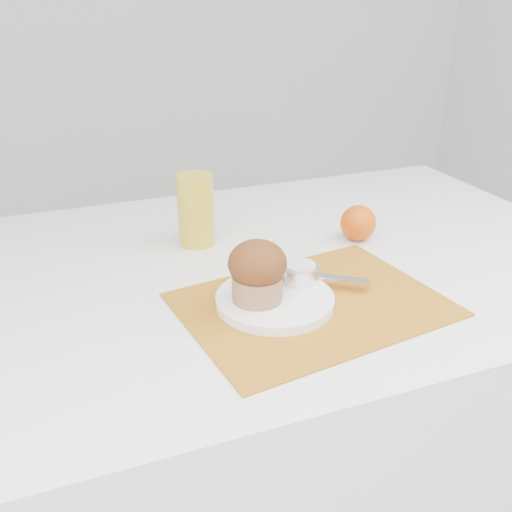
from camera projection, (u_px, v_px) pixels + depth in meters
name	position (u px, v px, depth m)	size (l,w,h in m)	color
table	(279.00, 419.00, 1.19)	(1.20, 0.80, 0.75)	white
placemat	(312.00, 304.00, 0.88)	(0.39, 0.29, 0.00)	#AC6917
plate	(275.00, 300.00, 0.87)	(0.18, 0.18, 0.01)	white
ramekin	(300.00, 273.00, 0.91)	(0.06, 0.06, 0.03)	silver
cream	(300.00, 266.00, 0.90)	(0.05, 0.05, 0.01)	silver
raspberry_near	(282.00, 273.00, 0.92)	(0.02, 0.02, 0.02)	#51020F
raspberry_far	(284.00, 278.00, 0.91)	(0.02, 0.02, 0.02)	#5C0402
butter_knife	(309.00, 275.00, 0.93)	(0.20, 0.02, 0.00)	silver
orange	(358.00, 223.00, 1.09)	(0.07, 0.07, 0.07)	#DD5307
juice_glass	(196.00, 210.00, 1.06)	(0.07, 0.07, 0.14)	gold
muffin	(257.00, 271.00, 0.84)	(0.09, 0.09, 0.09)	#A87551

